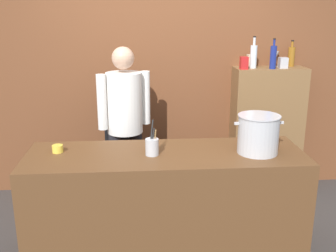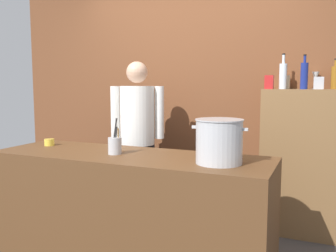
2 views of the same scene
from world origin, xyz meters
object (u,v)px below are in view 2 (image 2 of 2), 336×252
chef (138,132)px  stockpot_large (219,141)px  spice_tin_red (269,82)px  wine_bottle_cobalt (304,75)px  wine_glass_short (316,77)px  spice_tin_silver (319,83)px  spice_tin_cream (285,82)px  butter_jar (49,142)px  utensil_crock (115,145)px  wine_bottle_clear (283,76)px  wine_bottle_amber (335,77)px

chef → stockpot_large: chef is taller
spice_tin_red → wine_bottle_cobalt: bearing=0.8°
wine_glass_short → stockpot_large: bearing=-112.8°
chef → spice_tin_silver: 1.76m
chef → wine_glass_short: bearing=174.9°
chef → wine_bottle_cobalt: wine_bottle_cobalt is taller
stockpot_large → spice_tin_cream: spice_tin_cream is taller
spice_tin_red → butter_jar: bearing=-149.9°
utensil_crock → wine_bottle_cobalt: wine_bottle_cobalt is taller
utensil_crock → wine_bottle_clear: bearing=47.1°
utensil_crock → spice_tin_cream: spice_tin_cream is taller
wine_bottle_amber → wine_glass_short: (-0.17, 0.02, 0.00)m
wine_bottle_clear → spice_tin_cream: size_ratio=2.54×
wine_bottle_amber → utensil_crock: bearing=-140.1°
wine_bottle_amber → spice_tin_silver: 0.19m
wine_glass_short → spice_tin_silver: 0.16m
wine_bottle_clear → spice_tin_silver: (0.31, -0.02, -0.07)m
wine_bottle_amber → spice_tin_red: size_ratio=2.18×
wine_glass_short → spice_tin_cream: size_ratio=1.25×
butter_jar → spice_tin_silver: spice_tin_silver is taller
wine_bottle_amber → chef: bearing=-164.9°
chef → stockpot_large: bearing=119.8°
stockpot_large → chef: bearing=142.2°
wine_bottle_cobalt → wine_glass_short: wine_bottle_cobalt is taller
wine_bottle_amber → spice_tin_silver: size_ratio=2.49×
chef → spice_tin_red: chef is taller
chef → utensil_crock: size_ratio=5.94×
chef → wine_bottle_clear: wine_bottle_clear is taller
stockpot_large → wine_bottle_clear: 1.32m
wine_bottle_clear → spice_tin_cream: bearing=84.5°
spice_tin_silver → wine_bottle_cobalt: bearing=-161.4°
chef → butter_jar: 0.87m
chef → utensil_crock: 0.85m
wine_glass_short → spice_tin_red: 0.44m
wine_bottle_clear → butter_jar: bearing=-149.9°
stockpot_large → spice_tin_silver: 1.38m
butter_jar → wine_glass_short: 2.52m
wine_bottle_cobalt → wine_bottle_amber: bearing=33.4°
utensil_crock → wine_bottle_clear: (1.11, 1.19, 0.55)m
spice_tin_silver → wine_bottle_amber: bearing=43.8°
chef → wine_bottle_cobalt: bearing=169.2°
butter_jar → wine_bottle_cobalt: size_ratio=0.28×
butter_jar → spice_tin_red: spice_tin_red is taller
spice_tin_silver → spice_tin_red: (-0.43, -0.05, 0.01)m
stockpot_large → butter_jar: 1.58m
wine_bottle_amber → wine_bottle_cobalt: bearing=-146.6°
butter_jar → spice_tin_cream: size_ratio=0.67×
butter_jar → wine_bottle_amber: bearing=27.2°
wine_bottle_cobalt → spice_tin_silver: size_ratio=2.79×
spice_tin_silver → wine_glass_short: bearing=102.2°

